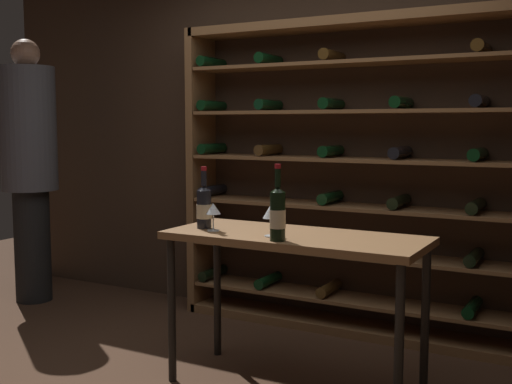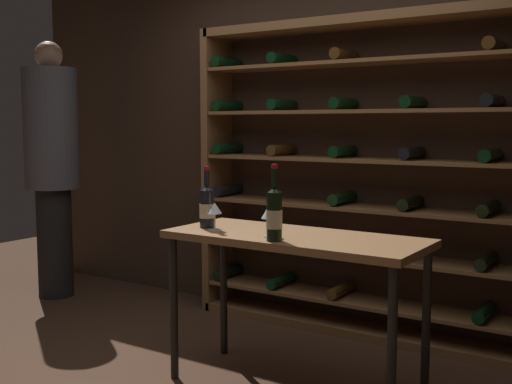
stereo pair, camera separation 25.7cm
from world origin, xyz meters
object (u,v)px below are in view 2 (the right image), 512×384
at_px(wine_bottle_gold_foil, 274,214).
at_px(tasting_table, 295,252).
at_px(wine_glass_stemmed_center, 215,210).
at_px(wine_bottle_red_label, 207,206).
at_px(wine_glass_stemmed_right, 270,213).
at_px(person_host_in_suit, 52,157).
at_px(wine_rack, 375,181).

bearing_deg(wine_bottle_gold_foil, tasting_table, 91.27).
bearing_deg(tasting_table, wine_glass_stemmed_center, -163.85).
xyz_separation_m(wine_bottle_red_label, wine_bottle_gold_foil, (0.53, -0.14, 0.02)).
bearing_deg(wine_glass_stemmed_right, wine_bottle_gold_foil, -47.15).
height_order(person_host_in_suit, wine_glass_stemmed_right, person_host_in_suit).
relative_size(person_host_in_suit, wine_glass_stemmed_center, 13.59).
relative_size(tasting_table, wine_glass_stemmed_right, 8.09).
bearing_deg(wine_bottle_red_label, wine_rack, 64.77).
bearing_deg(wine_bottle_gold_foil, person_host_in_suit, 163.58).
bearing_deg(wine_glass_stemmed_center, person_host_in_suit, 162.60).
height_order(wine_bottle_red_label, wine_glass_stemmed_center, wine_bottle_red_label).
bearing_deg(wine_rack, wine_bottle_red_label, -115.23).
distance_m(wine_bottle_red_label, wine_glass_stemmed_right, 0.45).
bearing_deg(wine_bottle_red_label, wine_glass_stemmed_right, -7.04).
distance_m(person_host_in_suit, wine_glass_stemmed_center, 2.26).
relative_size(wine_rack, wine_bottle_red_label, 7.76).
xyz_separation_m(person_host_in_suit, wine_bottle_red_label, (2.05, -0.62, -0.19)).
xyz_separation_m(wine_rack, tasting_table, (-0.00, -1.05, -0.29)).
distance_m(wine_rack, wine_glass_stemmed_right, 1.17).
distance_m(wine_rack, wine_glass_stemmed_center, 1.25).
distance_m(tasting_table, wine_glass_stemmed_center, 0.49).
xyz_separation_m(wine_bottle_gold_foil, wine_glass_stemmed_center, (-0.43, 0.09, -0.02)).
distance_m(tasting_table, wine_bottle_red_label, 0.57).
height_order(person_host_in_suit, wine_glass_stemmed_center, person_host_in_suit).
height_order(tasting_table, wine_bottle_gold_foil, wine_bottle_gold_foil).
bearing_deg(wine_rack, person_host_in_suit, -169.07).
xyz_separation_m(wine_bottle_gold_foil, wine_glass_stemmed_right, (-0.08, 0.09, -0.01)).
bearing_deg(wine_glass_stemmed_center, wine_rack, 69.92).
relative_size(wine_bottle_red_label, wine_glass_stemmed_right, 2.03).
xyz_separation_m(person_host_in_suit, wine_glass_stemmed_right, (2.50, -0.67, -0.19)).
bearing_deg(person_host_in_suit, wine_glass_stemmed_center, -143.61).
relative_size(tasting_table, wine_bottle_gold_foil, 3.60).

